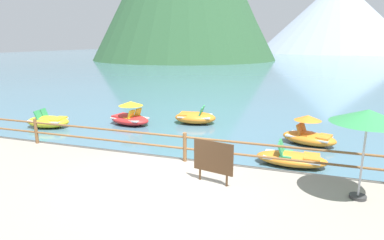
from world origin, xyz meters
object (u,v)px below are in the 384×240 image
sign_board (213,158)px  pedal_boat_1 (130,117)px  pedal_boat_4 (48,121)px  beach_umbrella (368,118)px  pedal_boat_0 (309,135)px  pedal_boat_2 (195,117)px  pedal_boat_3 (292,158)px

sign_board → pedal_boat_1: 8.87m
pedal_boat_4 → beach_umbrella: bearing=-18.0°
sign_board → pedal_boat_1: size_ratio=0.49×
beach_umbrella → pedal_boat_0: 5.98m
pedal_boat_1 → pedal_boat_4: size_ratio=1.06×
sign_board → pedal_boat_2: size_ratio=0.52×
pedal_boat_0 → pedal_boat_1: size_ratio=0.99×
sign_board → pedal_boat_4: size_ratio=0.52×
sign_board → pedal_boat_0: sign_board is taller
pedal_boat_4 → pedal_boat_1: bearing=26.7°
pedal_boat_0 → pedal_boat_2: pedal_boat_0 is taller
sign_board → pedal_boat_0: size_ratio=0.49×
sign_board → pedal_boat_4: (-9.67, 4.59, -0.83)m
pedal_boat_0 → pedal_boat_3: pedal_boat_0 is taller
beach_umbrella → pedal_boat_4: size_ratio=0.98×
pedal_boat_0 → pedal_boat_2: bearing=161.3°
beach_umbrella → pedal_boat_2: 10.17m
pedal_boat_1 → pedal_boat_2: pedal_boat_1 is taller
beach_umbrella → pedal_boat_3: (-1.65, 2.85, -2.20)m
beach_umbrella → pedal_boat_1: (-9.74, 6.11, -2.04)m
pedal_boat_3 → pedal_boat_4: size_ratio=1.05×
sign_board → pedal_boat_2: (-3.02, 7.67, -0.82)m
sign_board → pedal_boat_4: bearing=154.6°
beach_umbrella → pedal_boat_3: size_ratio=0.93×
pedal_boat_1 → pedal_boat_3: 8.72m
beach_umbrella → pedal_boat_4: bearing=162.0°
sign_board → pedal_boat_3: 3.79m
pedal_boat_4 → pedal_boat_2: bearing=24.8°
pedal_boat_3 → pedal_boat_4: 11.74m
pedal_boat_3 → pedal_boat_1: bearing=158.0°
beach_umbrella → pedal_boat_2: size_ratio=0.98×
pedal_boat_2 → pedal_boat_3: bearing=-42.4°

